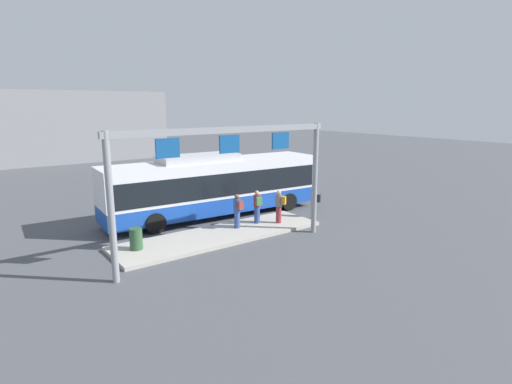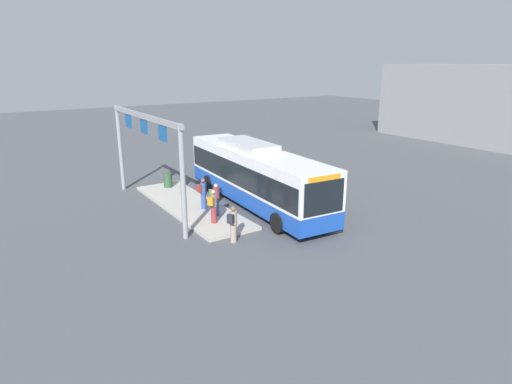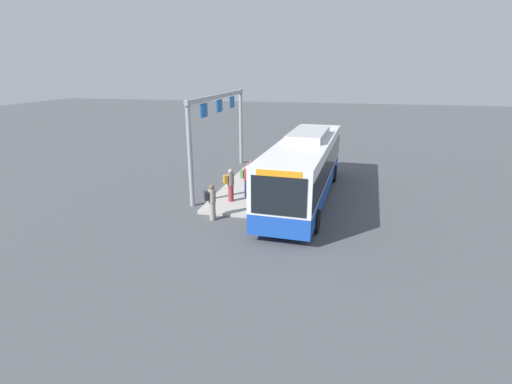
# 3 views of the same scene
# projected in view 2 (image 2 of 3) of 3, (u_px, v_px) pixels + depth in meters

# --- Properties ---
(ground_plane) EXTENTS (120.00, 120.00, 0.00)m
(ground_plane) POSITION_uv_depth(u_px,v_px,m) (256.00, 205.00, 24.44)
(ground_plane) COLOR #4C4F54
(platform_curb) EXTENTS (10.00, 2.80, 0.16)m
(platform_curb) POSITION_uv_depth(u_px,v_px,m) (191.00, 206.00, 24.03)
(platform_curb) COLOR #B2ADA3
(platform_curb) RESTS_ON ground
(bus_main) EXTENTS (12.14, 3.23, 3.46)m
(bus_main) POSITION_uv_depth(u_px,v_px,m) (256.00, 173.00, 23.93)
(bus_main) COLOR #1947AD
(bus_main) RESTS_ON ground
(person_boarding) EXTENTS (0.54, 0.61, 1.67)m
(person_boarding) POSITION_uv_depth(u_px,v_px,m) (233.00, 223.00, 19.10)
(person_boarding) COLOR gray
(person_boarding) RESTS_ON ground
(person_waiting_near) EXTENTS (0.55, 0.60, 1.67)m
(person_waiting_near) POSITION_uv_depth(u_px,v_px,m) (213.00, 206.00, 20.97)
(person_waiting_near) COLOR maroon
(person_waiting_near) RESTS_ON platform_curb
(person_waiting_mid) EXTENTS (0.43, 0.58, 1.67)m
(person_waiting_mid) POSITION_uv_depth(u_px,v_px,m) (216.00, 199.00, 22.04)
(person_waiting_mid) COLOR #334C8C
(person_waiting_mid) RESTS_ON platform_curb
(person_waiting_far) EXTENTS (0.37, 0.55, 1.67)m
(person_waiting_far) POSITION_uv_depth(u_px,v_px,m) (203.00, 193.00, 23.00)
(person_waiting_far) COLOR #334C8C
(person_waiting_far) RESTS_ON platform_curb
(platform_sign_gantry) EXTENTS (9.85, 0.24, 5.20)m
(platform_sign_gantry) POSITION_uv_depth(u_px,v_px,m) (145.00, 141.00, 22.54)
(platform_sign_gantry) COLOR gray
(platform_sign_gantry) RESTS_ON ground
(station_building) EXTENTS (23.62, 8.00, 7.45)m
(station_building) POSITION_uv_depth(u_px,v_px,m) (506.00, 106.00, 41.16)
(station_building) COLOR gray
(station_building) RESTS_ON ground
(trash_bin) EXTENTS (0.52, 0.52, 0.90)m
(trash_bin) POSITION_uv_depth(u_px,v_px,m) (168.00, 180.00, 27.18)
(trash_bin) COLOR #2D5133
(trash_bin) RESTS_ON platform_curb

